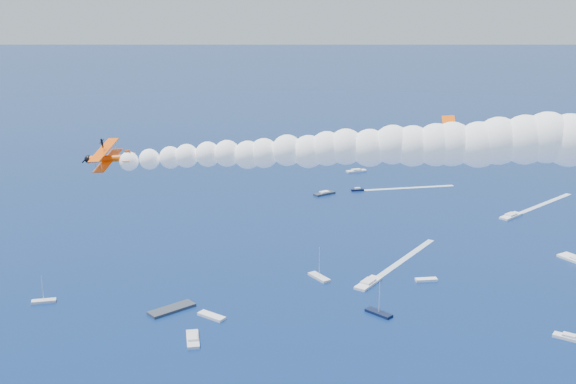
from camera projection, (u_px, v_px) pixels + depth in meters
The scene contains 5 objects.
biplane_lead at pixel (454, 142), 103.32m from camera, with size 7.84×8.80×5.30m, color #FF5505, non-canonical shape.
biplane_trail at pixel (109, 158), 96.15m from camera, with size 6.67×7.48×4.51m, color #FF5405, non-canonical shape.
smoke_trail_trail at pixel (380, 147), 90.01m from camera, with size 64.09×38.23×12.56m, color white, non-canonical shape.
spectator_boats at pixel (508, 312), 181.42m from camera, with size 231.28×173.64×0.70m.
boat_wakes at pixel (455, 213), 261.46m from camera, with size 68.27×119.94×0.04m.
Camera 1 is at (61.30, -59.10, 78.89)m, focal length 45.36 mm.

